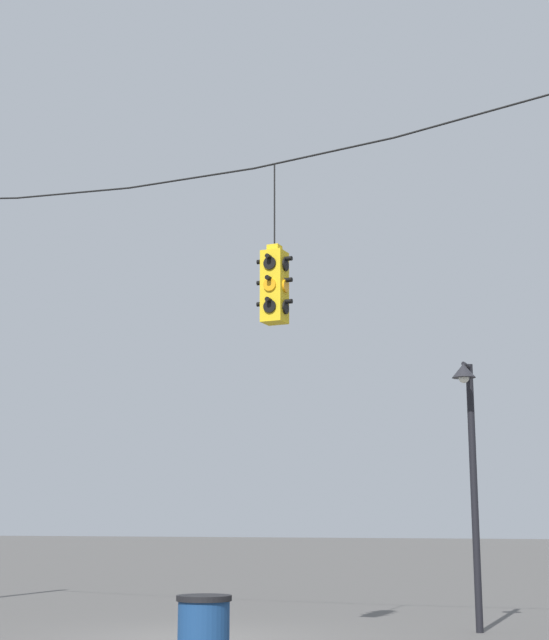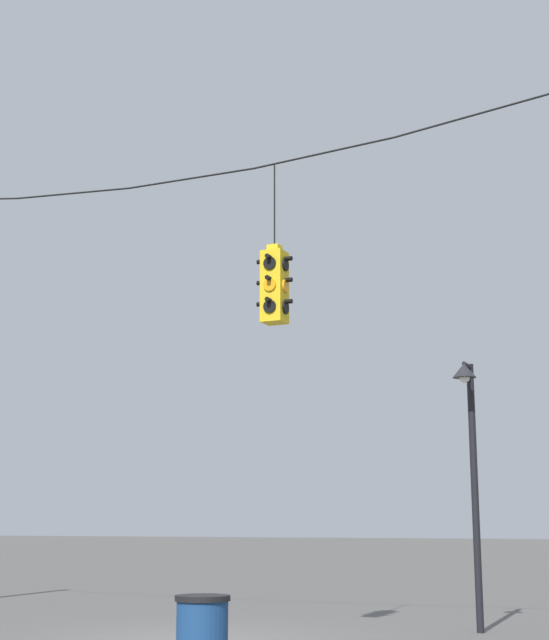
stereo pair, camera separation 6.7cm
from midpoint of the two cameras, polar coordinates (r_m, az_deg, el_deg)
The scene contains 4 objects.
ground_plane at distance 15.64m, azimuth -4.57°, elevation -18.05°, with size 200.00×200.00×0.00m, color #565451.
span_wire at distance 16.25m, azimuth -4.82°, elevation 9.13°, with size 16.17×0.03×0.86m.
traffic_light_over_intersection at distance 14.95m, azimuth 0.13°, elevation 2.02°, with size 0.58×0.58×2.54m.
street_lamp at distance 16.64m, azimuth 11.45°, elevation -7.07°, with size 0.39×0.69×4.37m.
Camera 2 is at (7.38, -13.68, 1.73)m, focal length 55.00 mm.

